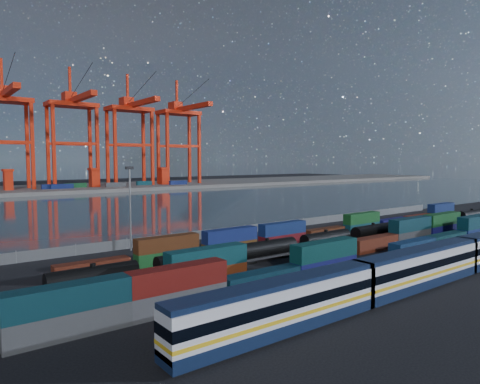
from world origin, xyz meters
TOP-DOWN VIEW (x-y plane):
  - ground at (0.00, 0.00)m, footprint 700.00×700.00m
  - harbor_water at (0.00, 105.00)m, footprint 700.00×700.00m
  - far_quay at (0.00, 210.00)m, footprint 700.00×70.00m
  - passenger_train at (-7.88, -21.95)m, footprint 78.84×3.31m
  - container_row_south at (4.64, -9.39)m, footprint 140.39×2.53m
  - container_row_mid at (1.69, -2.75)m, footprint 141.78×2.54m
  - container_row_north at (-0.66, 11.47)m, footprint 140.14×2.31m
  - tanker_string at (9.62, 3.86)m, footprint 121.20×2.73m
  - waterfront_fence at (-0.00, 28.00)m, footprint 160.12×0.12m
  - yard_light_mast at (-30.00, 26.00)m, footprint 1.60×0.40m
  - gantry_cranes at (-7.50, 203.10)m, footprint 202.57×52.93m
  - quay_containers at (-11.00, 195.46)m, footprint 172.58×10.99m
  - straddle_carriers at (-2.50, 200.00)m, footprint 140.00×7.00m

SIDE VIEW (x-z plane):
  - ground at x=0.00m, z-range 0.00..0.00m
  - harbor_water at x=0.00m, z-range 0.01..0.01m
  - far_quay at x=0.00m, z-range 0.00..2.00m
  - waterfront_fence at x=0.00m, z-range -0.10..2.10m
  - tanker_string at x=9.62m, z-range 0.01..3.91m
  - container_row_south at x=4.64m, z-range -0.58..4.81m
  - container_row_north at x=-0.66m, z-range -0.31..4.62m
  - container_row_mid at x=1.69m, z-range -0.45..4.96m
  - passenger_train at x=-7.88m, z-range 0.01..5.70m
  - quay_containers at x=-11.00m, z-range 2.00..4.60m
  - straddle_carriers at x=-2.50m, z-range 2.27..13.37m
  - yard_light_mast at x=-30.00m, z-range 1.00..17.60m
  - gantry_cranes at x=-7.50m, z-range 8.10..79.77m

